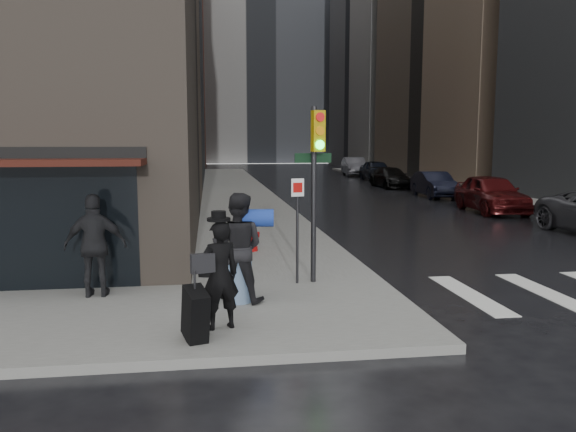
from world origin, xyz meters
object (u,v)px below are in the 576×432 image
traffic_light (314,170)px  man_jeans (238,247)px  parked_car_2 (434,185)px  parked_car_3 (391,178)px  man_greycoat (95,246)px  fire_hydrant (251,237)px  parked_car_1 (491,193)px  parked_car_5 (354,166)px  parked_car_4 (376,170)px  man_overcoat (215,281)px

traffic_light → man_jeans: bearing=-157.5°
traffic_light → parked_car_2: bearing=47.6°
parked_car_3 → man_jeans: bearing=-115.8°
traffic_light → man_greycoat: bearing=172.8°
parked_car_3 → fire_hydrant: bearing=-119.0°
parked_car_1 → parked_car_5: bearing=93.1°
man_jeans → traffic_light: traffic_light is taller
traffic_light → parked_car_1: traffic_light is taller
man_jeans → parked_car_5: (12.61, 39.87, -0.31)m
parked_car_2 → parked_car_3: 6.78m
parked_car_1 → parked_car_3: parked_car_1 is taller
man_greycoat → parked_car_4: (15.22, 32.39, -0.31)m
parked_car_3 → parked_car_1: bearing=-92.0°
man_greycoat → parked_car_2: bearing=-126.6°
man_jeans → fire_hydrant: (0.59, 4.74, -0.63)m
parked_car_4 → traffic_light: bearing=-108.2°
man_overcoat → man_greycoat: bearing=-64.0°
man_jeans → parked_car_4: size_ratio=0.42×
fire_hydrant → man_overcoat: bearing=-99.1°
parked_car_4 → parked_car_5: bearing=91.0°
parked_car_1 → parked_car_5: parked_car_5 is taller
parked_car_5 → parked_car_3: bearing=-88.9°
man_overcoat → parked_car_5: (13.04, 41.44, -0.10)m
fire_hydrant → parked_car_1: size_ratio=0.17×
parked_car_1 → parked_car_4: parked_car_1 is taller
man_jeans → parked_car_1: (11.59, 12.78, -0.32)m
man_jeans → parked_car_4: (12.63, 33.10, -0.34)m
man_overcoat → parked_car_3: man_overcoat is taller
man_greycoat → parked_car_3: bearing=-118.1°
man_greycoat → traffic_light: traffic_light is taller
parked_car_1 → parked_car_5: size_ratio=0.96×
fire_hydrant → man_jeans: bearing=-97.1°
traffic_light → parked_car_4: traffic_light is taller
parked_car_2 → parked_car_5: (0.77, 20.32, 0.13)m
parked_car_5 → parked_car_4: bearing=-84.4°
fire_hydrant → parked_car_2: 18.60m
parked_car_3 → parked_car_5: (1.04, 13.54, 0.16)m
parked_car_5 → parked_car_1: bearing=-86.7°
parked_car_3 → parked_car_4: size_ratio=0.98×
parked_car_1 → parked_car_3: size_ratio=1.05×
man_greycoat → parked_car_3: size_ratio=0.42×
man_jeans → parked_car_4: 35.42m
man_greycoat → parked_car_1: (14.18, 12.08, -0.29)m
man_jeans → parked_car_2: (11.84, 19.55, -0.44)m
parked_car_4 → parked_car_5: size_ratio=0.94×
fire_hydrant → parked_car_1: (11.00, 8.04, 0.31)m
man_jeans → parked_car_2: bearing=-104.7°
parked_car_2 → parked_car_4: parked_car_4 is taller
man_overcoat → traffic_light: bearing=-144.3°
man_overcoat → parked_car_2: (12.27, 21.12, -0.23)m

